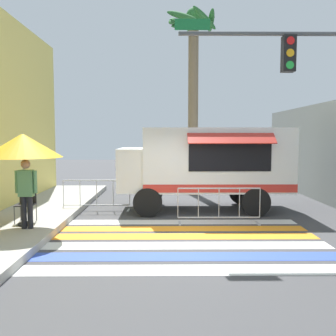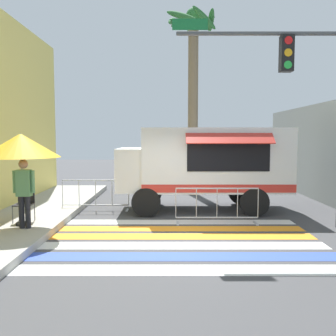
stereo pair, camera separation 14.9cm
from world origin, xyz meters
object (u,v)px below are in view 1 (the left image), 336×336
at_px(food_truck, 203,162).
at_px(barricade_front, 219,206).
at_px(patio_umbrella, 23,146).
at_px(barricade_side, 97,195).
at_px(folding_chair, 27,201).
at_px(traffic_signal_pole, 310,84).
at_px(vendor_person, 26,189).
at_px(palm_tree, 193,75).

xyz_separation_m(food_truck, barricade_front, (0.25, -1.99, -1.08)).
relative_size(patio_umbrella, barricade_side, 1.06).
distance_m(food_truck, folding_chair, 5.48).
xyz_separation_m(traffic_signal_pole, barricade_side, (-5.94, 2.28, -3.23)).
relative_size(traffic_signal_pole, vendor_person, 3.29).
height_order(patio_umbrella, barricade_side, patio_umbrella).
bearing_deg(folding_chair, patio_umbrella, -53.61).
bearing_deg(barricade_side, barricade_front, -26.95).
height_order(patio_umbrella, palm_tree, palm_tree).
height_order(traffic_signal_pole, folding_chair, traffic_signal_pole).
distance_m(vendor_person, barricade_side, 3.32).
height_order(traffic_signal_pole, vendor_person, traffic_signal_pole).
height_order(food_truck, barricade_side, food_truck).
bearing_deg(barricade_front, food_truck, 97.27).
relative_size(patio_umbrella, folding_chair, 2.60).
bearing_deg(barricade_front, traffic_signal_pole, -10.16).
bearing_deg(barricade_side, palm_tree, 45.81).
height_order(food_truck, palm_tree, palm_tree).
bearing_deg(patio_umbrella, barricade_front, 9.66).
height_order(traffic_signal_pole, patio_umbrella, traffic_signal_pole).
relative_size(folding_chair, palm_tree, 0.12).
bearing_deg(barricade_side, vendor_person, -110.15).
distance_m(traffic_signal_pole, folding_chair, 7.95).
xyz_separation_m(traffic_signal_pole, barricade_front, (-2.25, 0.40, -3.23)).
bearing_deg(food_truck, folding_chair, -153.71).
relative_size(patio_umbrella, barricade_front, 1.01).
bearing_deg(traffic_signal_pole, barricade_side, 159.00).
xyz_separation_m(barricade_side, palm_tree, (3.34, 3.44, 4.39)).
xyz_separation_m(food_truck, folding_chair, (-4.85, -2.40, -0.88)).
xyz_separation_m(food_truck, barricade_side, (-3.44, -0.11, -1.09)).
relative_size(food_truck, traffic_signal_pole, 0.98).
xyz_separation_m(traffic_signal_pole, palm_tree, (-2.60, 5.72, 1.15)).
height_order(food_truck, patio_umbrella, food_truck).
bearing_deg(vendor_person, barricade_side, 73.23).
bearing_deg(folding_chair, barricade_side, 79.75).
distance_m(traffic_signal_pole, barricade_side, 7.14).
distance_m(folding_chair, barricade_side, 2.70).
bearing_deg(vendor_person, food_truck, 38.25).
bearing_deg(vendor_person, folding_chair, 114.00).
distance_m(patio_umbrella, palm_tree, 8.18).
height_order(food_truck, vendor_person, food_truck).
xyz_separation_m(traffic_signal_pole, patio_umbrella, (-7.24, -0.45, -1.56)).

